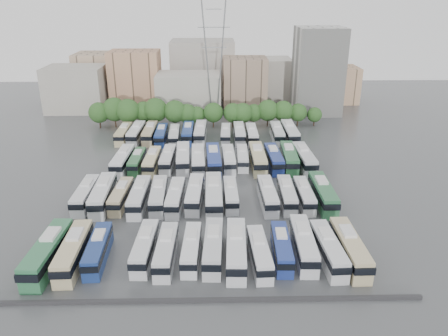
{
  "coord_description": "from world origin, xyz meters",
  "views": [
    {
      "loc": [
        2.0,
        -77.24,
        36.22
      ],
      "look_at": [
        3.81,
        3.91,
        3.0
      ],
      "focal_mm": 35.0,
      "sensor_mm": 36.0,
      "label": 1
    }
  ],
  "objects_px": {
    "bus_r1_s10": "(268,195)",
    "bus_r2_s6": "(198,160)",
    "bus_r2_s12": "(289,157)",
    "bus_r3_s5": "(188,133)",
    "bus_r1_s4": "(159,195)",
    "bus_r2_s13": "(304,158)",
    "bus_r2_s4": "(168,159)",
    "bus_r3_s10": "(252,134)",
    "bus_r2_s10": "(258,158)",
    "bus_r3_s13": "(290,133)",
    "bus_r1_s3": "(139,196)",
    "bus_r2_s5": "(183,158)",
    "bus_r0_s0": "(48,252)",
    "bus_r0_s11": "(303,244)",
    "bus_r0_s2": "(98,249)",
    "bus_r3_s8": "(226,134)",
    "bus_r0_s4": "(145,247)",
    "bus_r2_s3": "(152,161)",
    "bus_r2_s2": "(137,161)",
    "bus_r3_s4": "(174,135)",
    "bus_r1_s8": "(231,194)",
    "bus_r1_s11": "(287,194)",
    "apartment_tower": "(318,71)",
    "bus_r0_s7": "(213,246)",
    "bus_r0_s8": "(236,249)",
    "bus_r0_s13": "(350,248)",
    "bus_r1_s13": "(323,193)",
    "bus_r0_s6": "(191,248)",
    "bus_r3_s0": "(124,133)",
    "bus_r3_s2": "(150,133)",
    "bus_r0_s10": "(282,247)",
    "bus_r1_s0": "(86,194)",
    "bus_r2_s9": "(242,157)",
    "bus_r1_s12": "(304,195)",
    "bus_r2_s7": "(214,160)",
    "bus_r1_s1": "(103,194)",
    "bus_r0_s12": "(328,249)",
    "bus_r2_s8": "(229,159)",
    "bus_r3_s1": "(136,133)",
    "bus_r3_s9": "(239,133)",
    "bus_r1_s7": "(214,195)",
    "electricity_pylon": "(214,56)",
    "bus_r1_s6": "(195,194)"
  },
  "relations": [
    {
      "from": "bus_r1_s7",
      "to": "electricity_pylon",
      "type": "bearing_deg",
      "value": 89.28
    },
    {
      "from": "bus_r2_s13",
      "to": "bus_r3_s4",
      "type": "distance_m",
      "value": 34.99
    },
    {
      "from": "bus_r0_s2",
      "to": "electricity_pylon",
      "type": "bearing_deg",
      "value": 74.64
    },
    {
      "from": "bus_r0_s10",
      "to": "bus_r1_s0",
      "type": "distance_m",
      "value": 37.66
    },
    {
      "from": "bus_r1_s3",
      "to": "bus_r1_s6",
      "type": "height_order",
      "value": "bus_r1_s3"
    },
    {
      "from": "bus_r0_s6",
      "to": "bus_r3_s5",
      "type": "xyz_separation_m",
      "value": [
        -3.43,
        54.08,
        0.21
      ]
    },
    {
      "from": "apartment_tower",
      "to": "bus_r2_s3",
      "type": "bearing_deg",
      "value": -134.26
    },
    {
      "from": "bus_r2_s8",
      "to": "bus_r0_s7",
      "type": "bearing_deg",
      "value": -96.82
    },
    {
      "from": "bus_r3_s2",
      "to": "bus_r2_s5",
      "type": "bearing_deg",
      "value": -61.41
    },
    {
      "from": "bus_r1_s7",
      "to": "bus_r2_s12",
      "type": "height_order",
      "value": "bus_r1_s7"
    },
    {
      "from": "bus_r0_s12",
      "to": "bus_r0_s13",
      "type": "relative_size",
      "value": 0.95
    },
    {
      "from": "bus_r0_s2",
      "to": "bus_r3_s8",
      "type": "relative_size",
      "value": 1.02
    },
    {
      "from": "bus_r0_s10",
      "to": "bus_r2_s2",
      "type": "height_order",
      "value": "bus_r2_s2"
    },
    {
      "from": "bus_r0_s4",
      "to": "bus_r2_s3",
      "type": "height_order",
      "value": "bus_r2_s3"
    },
    {
      "from": "bus_r3_s1",
      "to": "bus_r3_s8",
      "type": "distance_m",
      "value": 23.1
    },
    {
      "from": "bus_r0_s7",
      "to": "bus_r3_s4",
      "type": "xyz_separation_m",
      "value": [
        -9.98,
        52.73,
        -0.11
      ]
    },
    {
      "from": "bus_r2_s12",
      "to": "bus_r3_s5",
      "type": "height_order",
      "value": "bus_r2_s12"
    },
    {
      "from": "bus_r1_s3",
      "to": "bus_r3_s0",
      "type": "bearing_deg",
      "value": 105.6
    },
    {
      "from": "bus_r2_s10",
      "to": "bus_r3_s13",
      "type": "bearing_deg",
      "value": 60.84
    },
    {
      "from": "bus_r1_s13",
      "to": "bus_r3_s5",
      "type": "relative_size",
      "value": 1.08
    },
    {
      "from": "bus_r1_s13",
      "to": "bus_r2_s10",
      "type": "bearing_deg",
      "value": 119.49
    },
    {
      "from": "bus_r0_s4",
      "to": "bus_r1_s8",
      "type": "height_order",
      "value": "bus_r0_s4"
    },
    {
      "from": "bus_r1_s10",
      "to": "bus_r2_s6",
      "type": "bearing_deg",
      "value": 125.48
    },
    {
      "from": "bus_r1_s3",
      "to": "bus_r2_s5",
      "type": "xyz_separation_m",
      "value": [
        6.61,
        19.09,
        0.11
      ]
    },
    {
      "from": "bus_r0_s10",
      "to": "bus_r2_s9",
      "type": "xyz_separation_m",
      "value": [
        -3.44,
        36.65,
        0.0
      ]
    },
    {
      "from": "bus_r0_s11",
      "to": "bus_r0_s13",
      "type": "relative_size",
      "value": 0.97
    },
    {
      "from": "bus_r1_s8",
      "to": "bus_r1_s11",
      "type": "distance_m",
      "value": 10.21
    },
    {
      "from": "bus_r1_s10",
      "to": "bus_r2_s12",
      "type": "distance_m",
      "value": 19.61
    },
    {
      "from": "bus_r1_s13",
      "to": "bus_r2_s6",
      "type": "distance_m",
      "value": 29.03
    },
    {
      "from": "bus_r2_s2",
      "to": "bus_r2_s12",
      "type": "bearing_deg",
      "value": 2.25
    },
    {
      "from": "bus_r0_s8",
      "to": "bus_r0_s2",
      "type": "bearing_deg",
      "value": -179.73
    },
    {
      "from": "bus_r1_s12",
      "to": "bus_r2_s7",
      "type": "height_order",
      "value": "bus_r2_s7"
    },
    {
      "from": "bus_r0_s0",
      "to": "bus_r0_s11",
      "type": "relative_size",
      "value": 1.1
    },
    {
      "from": "bus_r1_s1",
      "to": "bus_r0_s11",
      "type": "bearing_deg",
      "value": -29.13
    },
    {
      "from": "bus_r2_s10",
      "to": "bus_r1_s4",
      "type": "bearing_deg",
      "value": -138.18
    },
    {
      "from": "apartment_tower",
      "to": "bus_r0_s7",
      "type": "bearing_deg",
      "value": -111.72
    },
    {
      "from": "bus_r1_s4",
      "to": "bus_r2_s2",
      "type": "xyz_separation_m",
      "value": [
        -6.75,
        17.67,
        -0.16
      ]
    },
    {
      "from": "bus_r2_s9",
      "to": "bus_r3_s10",
      "type": "bearing_deg",
      "value": 79.58
    },
    {
      "from": "bus_r1_s4",
      "to": "bus_r2_s13",
      "type": "distance_m",
      "value": 34.42
    },
    {
      "from": "bus_r0_s12",
      "to": "bus_r2_s13",
      "type": "distance_m",
      "value": 35.68
    },
    {
      "from": "bus_r0_s4",
      "to": "bus_r2_s3",
      "type": "xyz_separation_m",
      "value": [
        -3.39,
        34.13,
        0.05
      ]
    },
    {
      "from": "bus_r1_s12",
      "to": "bus_r2_s2",
      "type": "relative_size",
      "value": 1.01
    },
    {
      "from": "bus_r3_s9",
      "to": "bus_r2_s6",
      "type": "bearing_deg",
      "value": -117.6
    },
    {
      "from": "bus_r2_s4",
      "to": "bus_r3_s10",
      "type": "bearing_deg",
      "value": 42.02
    },
    {
      "from": "bus_r0_s2",
      "to": "bus_r2_s2",
      "type": "bearing_deg",
      "value": 87.74
    },
    {
      "from": "bus_r0_s6",
      "to": "bus_r2_s8",
      "type": "distance_m",
      "value": 36.01
    },
    {
      "from": "bus_r1_s6",
      "to": "bus_r2_s7",
      "type": "relative_size",
      "value": 0.89
    },
    {
      "from": "bus_r0_s8",
      "to": "bus_r3_s10",
      "type": "relative_size",
      "value": 1.09
    },
    {
      "from": "bus_r1_s13",
      "to": "bus_r0_s2",
      "type": "bearing_deg",
      "value": -154.76
    },
    {
      "from": "bus_r2_s6",
      "to": "bus_r2_s4",
      "type": "bearing_deg",
      "value": 168.03
    }
  ]
}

